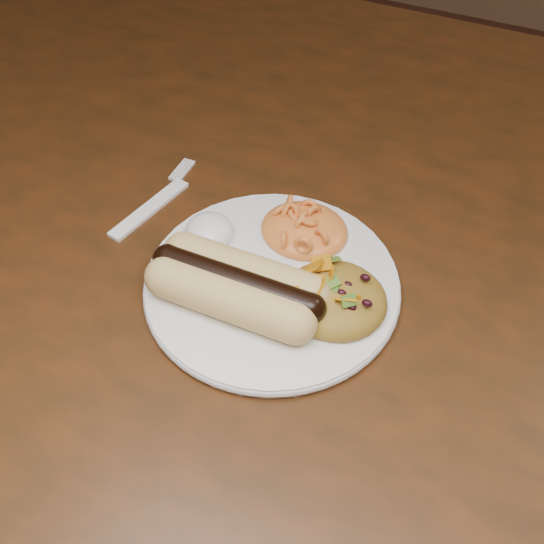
% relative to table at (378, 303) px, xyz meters
% --- Properties ---
extents(floor, '(4.00, 4.00, 0.00)m').
position_rel_table_xyz_m(floor, '(0.00, 0.00, -0.66)').
color(floor, brown).
rests_on(floor, ground).
extents(table, '(1.60, 0.90, 0.75)m').
position_rel_table_xyz_m(table, '(0.00, 0.00, 0.00)').
color(table, '#4B230D').
rests_on(table, floor).
extents(plate, '(0.24, 0.24, 0.01)m').
position_rel_table_xyz_m(plate, '(-0.08, -0.10, 0.10)').
color(plate, white).
rests_on(plate, table).
extents(hotdog, '(0.13, 0.07, 0.04)m').
position_rel_table_xyz_m(hotdog, '(-0.10, -0.13, 0.12)').
color(hotdog, '#F6CE8F').
rests_on(hotdog, plate).
extents(mac_and_cheese, '(0.08, 0.07, 0.03)m').
position_rel_table_xyz_m(mac_and_cheese, '(-0.08, -0.03, 0.12)').
color(mac_and_cheese, orange).
rests_on(mac_and_cheese, plate).
extents(sour_cream, '(0.05, 0.05, 0.03)m').
position_rel_table_xyz_m(sour_cream, '(-0.15, -0.07, 0.12)').
color(sour_cream, white).
rests_on(sour_cream, plate).
extents(taco_salad, '(0.09, 0.08, 0.04)m').
position_rel_table_xyz_m(taco_salad, '(-0.02, -0.10, 0.12)').
color(taco_salad, '#BB4212').
rests_on(taco_salad, plate).
extents(fork, '(0.05, 0.14, 0.00)m').
position_rel_table_xyz_m(fork, '(-0.23, -0.05, 0.09)').
color(fork, white).
rests_on(fork, table).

